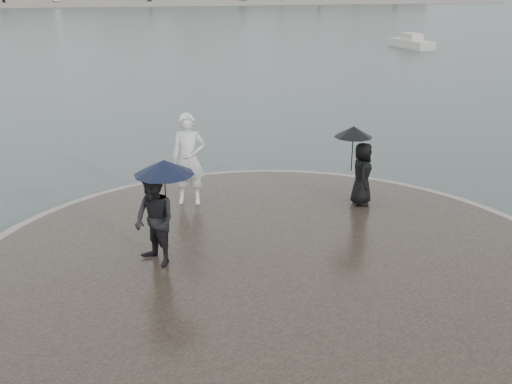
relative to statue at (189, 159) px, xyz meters
name	(u,v)px	position (x,y,z in m)	size (l,w,h in m)	color
kerb_ring	(276,277)	(0.88, -3.92, -1.32)	(12.50, 12.50, 0.32)	gray
quay_tip	(276,276)	(0.88, -3.92, -1.30)	(11.90, 11.90, 0.36)	#2D261E
statue	(189,159)	(0.00, 0.00, 0.00)	(0.82, 0.54, 2.24)	silver
visitor_left	(157,207)	(-1.20, -3.01, 0.03)	(1.33, 1.22, 2.04)	black
visitor_right	(360,162)	(3.91, -1.32, -0.06)	(1.09, 1.01, 1.95)	black
boats	(230,59)	(8.55, 27.82, -1.10)	(39.22, 17.28, 1.50)	beige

